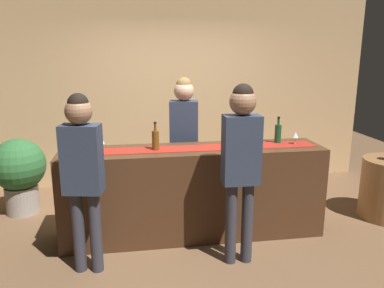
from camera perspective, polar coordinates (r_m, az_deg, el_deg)
name	(u,v)px	position (r m, az deg, el deg)	size (l,w,h in m)	color
ground_plane	(193,233)	(4.46, 0.21, -13.17)	(10.00, 10.00, 0.00)	brown
back_wall	(173,89)	(5.89, -2.77, 8.17)	(6.00, 0.12, 2.90)	tan
bar_counter	(193,192)	(4.26, 0.22, -7.18)	(2.84, 0.60, 1.00)	#472B19
counter_runner_cloth	(194,148)	(4.11, 0.23, -0.63)	(2.69, 0.28, 0.01)	maroon
wine_bottle_amber	(156,140)	(4.03, -5.46, 0.64)	(0.07, 0.07, 0.30)	brown
wine_bottle_green	(278,133)	(4.43, 12.67, 1.58)	(0.07, 0.07, 0.30)	#194723
wine_bottle_clear	(249,135)	(4.30, 8.45, 1.38)	(0.07, 0.07, 0.30)	#B2C6C1
wine_glass_near_customer	(101,141)	(4.09, -13.36, 0.42)	(0.07, 0.07, 0.14)	silver
wine_glass_mid_counter	(295,135)	(4.41, 15.15, 1.27)	(0.07, 0.07, 0.14)	silver
bartender	(184,131)	(4.65, -1.19, 1.89)	(0.37, 0.26, 1.72)	#26262B
customer_sipping	(241,155)	(3.55, 7.32, -1.69)	(0.34, 0.24, 1.74)	#33333D
customer_browsing	(82,166)	(3.52, -16.01, -3.13)	(0.37, 0.26, 1.67)	#33333D
potted_plant_tall	(19,171)	(5.27, -24.33, -3.64)	(0.66, 0.66, 0.96)	#9E9389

